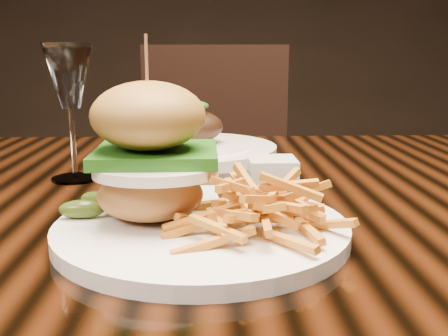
{
  "coord_description": "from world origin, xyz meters",
  "views": [
    {
      "loc": [
        -0.02,
        -0.67,
        0.93
      ],
      "look_at": [
        -0.0,
        -0.14,
        0.81
      ],
      "focal_mm": 42.0,
      "sensor_mm": 36.0,
      "label": 1
    }
  ],
  "objects_px": {
    "wine_glass": "(69,81)",
    "chair_far": "(212,182)",
    "dining_table": "(224,245)",
    "burger_plate": "(190,188)",
    "far_dish": "(190,145)"
  },
  "relations": [
    {
      "from": "wine_glass",
      "to": "chair_far",
      "type": "relative_size",
      "value": 0.2
    },
    {
      "from": "dining_table",
      "to": "burger_plate",
      "type": "relative_size",
      "value": 5.58
    },
    {
      "from": "dining_table",
      "to": "chair_far",
      "type": "distance_m",
      "value": 0.9
    },
    {
      "from": "dining_table",
      "to": "chair_far",
      "type": "xyz_separation_m",
      "value": [
        -0.01,
        0.89,
        -0.13
      ]
    },
    {
      "from": "chair_far",
      "to": "burger_plate",
      "type": "bearing_deg",
      "value": -85.99
    },
    {
      "from": "burger_plate",
      "to": "wine_glass",
      "type": "bearing_deg",
      "value": 137.4
    },
    {
      "from": "burger_plate",
      "to": "far_dish",
      "type": "height_order",
      "value": "burger_plate"
    },
    {
      "from": "burger_plate",
      "to": "chair_far",
      "type": "relative_size",
      "value": 0.3
    },
    {
      "from": "dining_table",
      "to": "chair_far",
      "type": "height_order",
      "value": "chair_far"
    },
    {
      "from": "dining_table",
      "to": "wine_glass",
      "type": "distance_m",
      "value": 0.31
    },
    {
      "from": "dining_table",
      "to": "wine_glass",
      "type": "relative_size",
      "value": 8.44
    },
    {
      "from": "burger_plate",
      "to": "far_dish",
      "type": "distance_m",
      "value": 0.41
    },
    {
      "from": "wine_glass",
      "to": "far_dish",
      "type": "xyz_separation_m",
      "value": [
        0.16,
        0.17,
        -0.12
      ]
    },
    {
      "from": "wine_glass",
      "to": "dining_table",
      "type": "bearing_deg",
      "value": -16.48
    },
    {
      "from": "dining_table",
      "to": "chair_far",
      "type": "bearing_deg",
      "value": 90.66
    }
  ]
}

